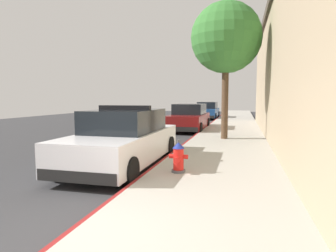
{
  "coord_description": "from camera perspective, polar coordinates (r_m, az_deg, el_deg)",
  "views": [
    {
      "loc": [
        2.09,
        -3.03,
        1.87
      ],
      "look_at": [
        -0.2,
        5.84,
        1.0
      ],
      "focal_mm": 30.98,
      "sensor_mm": 36.0,
      "label": 1
    }
  ],
  "objects": [
    {
      "name": "ground_plane",
      "position": [
        14.71,
        -12.14,
        -2.4
      ],
      "size": [
        29.93,
        60.0,
        0.2
      ],
      "primitive_type": "cube",
      "color": "#353538"
    },
    {
      "name": "sidewalk_pavement",
      "position": [
        13.16,
        11.94,
        -2.5
      ],
      "size": [
        3.08,
        60.0,
        0.17
      ],
      "primitive_type": "cube",
      "color": "#ADA89E",
      "rests_on": "ground"
    },
    {
      "name": "curb_painted_edge",
      "position": [
        13.32,
        5.13,
        -2.31
      ],
      "size": [
        0.08,
        60.0,
        0.17
      ],
      "primitive_type": "cube",
      "color": "maroon",
      "rests_on": "ground"
    },
    {
      "name": "police_cruiser",
      "position": [
        8.13,
        -8.6,
        -2.59
      ],
      "size": [
        1.94,
        4.84,
        1.68
      ],
      "color": "white",
      "rests_on": "ground"
    },
    {
      "name": "parked_car_silver_ahead",
      "position": [
        17.03,
        4.24,
        1.6
      ],
      "size": [
        1.94,
        4.84,
        1.56
      ],
      "color": "maroon",
      "rests_on": "ground"
    },
    {
      "name": "parked_car_dark_far",
      "position": [
        27.15,
        7.76,
        2.98
      ],
      "size": [
        1.94,
        4.84,
        1.56
      ],
      "color": "navy",
      "rests_on": "ground"
    },
    {
      "name": "fire_hydrant",
      "position": [
        6.71,
        2.06,
        -6.18
      ],
      "size": [
        0.44,
        0.4,
        0.76
      ],
      "color": "#4C4C51",
      "rests_on": "sidewalk_pavement"
    },
    {
      "name": "street_tree",
      "position": [
        12.74,
        11.34,
        16.56
      ],
      "size": [
        2.92,
        2.92,
        5.67
      ],
      "color": "brown",
      "rests_on": "sidewalk_pavement"
    }
  ]
}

